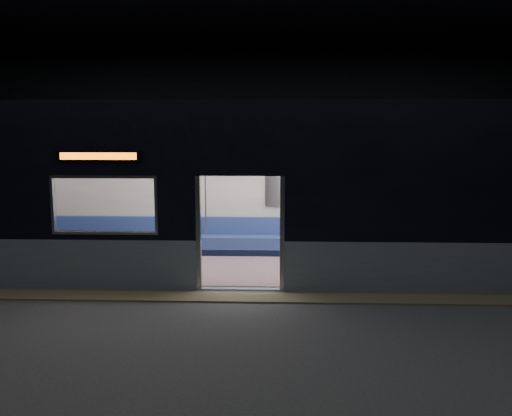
{
  "coord_description": "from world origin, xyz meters",
  "views": [
    {
      "loc": [
        0.63,
        -8.31,
        2.91
      ],
      "look_at": [
        0.23,
        2.3,
        1.29
      ],
      "focal_mm": 38.0,
      "sensor_mm": 36.0,
      "label": 1
    }
  ],
  "objects": [
    {
      "name": "station_floor",
      "position": [
        0.0,
        0.0,
        -0.01
      ],
      "size": [
        24.0,
        14.0,
        0.01
      ],
      "primitive_type": "cube",
      "color": "#47494C",
      "rests_on": "ground"
    },
    {
      "name": "station_envelope",
      "position": [
        0.0,
        0.0,
        3.66
      ],
      "size": [
        24.0,
        14.0,
        5.0
      ],
      "color": "black",
      "rests_on": "station_floor"
    },
    {
      "name": "tactile_strip",
      "position": [
        0.0,
        0.55,
        0.01
      ],
      "size": [
        22.8,
        0.5,
        0.03
      ],
      "primitive_type": "cube",
      "color": "#8C7F59",
      "rests_on": "station_floor"
    },
    {
      "name": "metro_car",
      "position": [
        -0.0,
        2.54,
        1.85
      ],
      "size": [
        18.0,
        3.04,
        3.35
      ],
      "color": "#889CA3",
      "rests_on": "station_floor"
    },
    {
      "name": "passenger",
      "position": [
        4.8,
        3.55,
        0.78
      ],
      "size": [
        0.38,
        0.64,
        1.32
      ],
      "rotation": [
        0.0,
        0.0,
        -0.01
      ],
      "color": "black",
      "rests_on": "metro_car"
    },
    {
      "name": "handbag",
      "position": [
        4.77,
        3.34,
        0.67
      ],
      "size": [
        0.34,
        0.31,
        0.14
      ],
      "primitive_type": "cube",
      "rotation": [
        0.0,
        0.0,
        0.25
      ],
      "color": "black",
      "rests_on": "passenger"
    },
    {
      "name": "transit_map",
      "position": [
        0.98,
        3.85,
        1.51
      ],
      "size": [
        1.09,
        0.03,
        0.71
      ],
      "primitive_type": "cube",
      "color": "white",
      "rests_on": "metro_car"
    }
  ]
}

